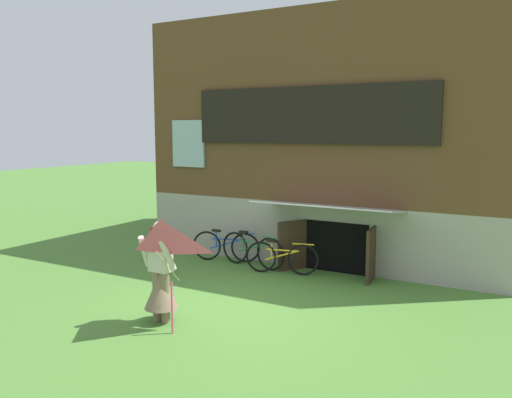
{
  "coord_description": "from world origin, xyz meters",
  "views": [
    {
      "loc": [
        4.49,
        -7.12,
        2.95
      ],
      "look_at": [
        -0.0,
        0.79,
        1.74
      ],
      "focal_mm": 37.0,
      "sensor_mm": 36.0,
      "label": 1
    }
  ],
  "objects_px": {
    "person": "(161,280)",
    "bicycle_green": "(252,250)",
    "kite": "(161,248)",
    "bicycle_blue": "(226,246)",
    "bicycle_yellow": "(282,257)"
  },
  "relations": [
    {
      "from": "person",
      "to": "bicycle_green",
      "type": "xyz_separation_m",
      "value": [
        -0.42,
        3.53,
        -0.29
      ]
    },
    {
      "from": "bicycle_blue",
      "to": "bicycle_green",
      "type": "bearing_deg",
      "value": -25.37
    },
    {
      "from": "person",
      "to": "kite",
      "type": "distance_m",
      "value": 0.92
    },
    {
      "from": "bicycle_yellow",
      "to": "bicycle_green",
      "type": "xyz_separation_m",
      "value": [
        -0.8,
        0.19,
        0.03
      ]
    },
    {
      "from": "bicycle_yellow",
      "to": "bicycle_green",
      "type": "distance_m",
      "value": 0.83
    },
    {
      "from": "person",
      "to": "bicycle_green",
      "type": "height_order",
      "value": "person"
    },
    {
      "from": "bicycle_yellow",
      "to": "bicycle_blue",
      "type": "relative_size",
      "value": 0.99
    },
    {
      "from": "bicycle_yellow",
      "to": "bicycle_blue",
      "type": "height_order",
      "value": "bicycle_blue"
    },
    {
      "from": "kite",
      "to": "bicycle_yellow",
      "type": "height_order",
      "value": "kite"
    },
    {
      "from": "kite",
      "to": "bicycle_blue",
      "type": "height_order",
      "value": "kite"
    },
    {
      "from": "kite",
      "to": "bicycle_yellow",
      "type": "distance_m",
      "value": 3.96
    },
    {
      "from": "bicycle_yellow",
      "to": "bicycle_blue",
      "type": "bearing_deg",
      "value": 154.72
    },
    {
      "from": "person",
      "to": "bicycle_green",
      "type": "distance_m",
      "value": 3.56
    },
    {
      "from": "kite",
      "to": "bicycle_yellow",
      "type": "xyz_separation_m",
      "value": [
        -0.05,
        3.84,
        -0.96
      ]
    },
    {
      "from": "kite",
      "to": "person",
      "type": "bearing_deg",
      "value": 131.41
    }
  ]
}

